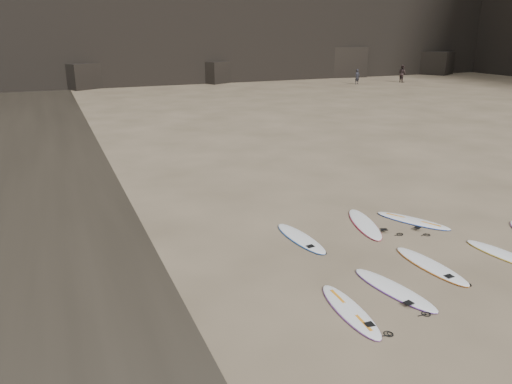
{
  "coord_description": "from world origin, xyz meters",
  "views": [
    {
      "loc": [
        -9.31,
        -9.03,
        5.9
      ],
      "look_at": [
        -4.19,
        3.21,
        1.5
      ],
      "focal_mm": 35.0,
      "sensor_mm": 36.0,
      "label": 1
    }
  ],
  "objects_px": {
    "surfboard_5": "(301,238)",
    "person_b": "(402,74)",
    "surfboard_0": "(350,310)",
    "surfboard_1": "(394,289)",
    "surfboard_2": "(431,265)",
    "surfboard_3": "(505,255)",
    "surfboard_6": "(365,224)",
    "surfboard_7": "(413,220)",
    "person_a": "(357,77)"
  },
  "relations": [
    {
      "from": "person_b",
      "to": "surfboard_0",
      "type": "bearing_deg",
      "value": 139.72
    },
    {
      "from": "surfboard_2",
      "to": "surfboard_6",
      "type": "relative_size",
      "value": 0.94
    },
    {
      "from": "surfboard_1",
      "to": "surfboard_6",
      "type": "distance_m",
      "value": 4.1
    },
    {
      "from": "surfboard_1",
      "to": "person_a",
      "type": "bearing_deg",
      "value": 46.92
    },
    {
      "from": "person_a",
      "to": "surfboard_1",
      "type": "bearing_deg",
      "value": -130.92
    },
    {
      "from": "surfboard_6",
      "to": "surfboard_7",
      "type": "xyz_separation_m",
      "value": [
        1.58,
        -0.36,
        -0.0
      ]
    },
    {
      "from": "surfboard_3",
      "to": "person_b",
      "type": "xyz_separation_m",
      "value": [
        26.03,
        37.47,
        0.9
      ]
    },
    {
      "from": "surfboard_2",
      "to": "surfboard_3",
      "type": "xyz_separation_m",
      "value": [
        2.29,
        -0.29,
        -0.0
      ]
    },
    {
      "from": "surfboard_0",
      "to": "surfboard_6",
      "type": "xyz_separation_m",
      "value": [
        3.19,
        4.1,
        0.0
      ]
    },
    {
      "from": "surfboard_0",
      "to": "surfboard_2",
      "type": "height_order",
      "value": "surfboard_2"
    },
    {
      "from": "surfboard_5",
      "to": "person_b",
      "type": "bearing_deg",
      "value": 44.12
    },
    {
      "from": "surfboard_2",
      "to": "person_b",
      "type": "bearing_deg",
      "value": 49.4
    },
    {
      "from": "surfboard_1",
      "to": "surfboard_3",
      "type": "relative_size",
      "value": 1.05
    },
    {
      "from": "surfboard_3",
      "to": "surfboard_0",
      "type": "bearing_deg",
      "value": 178.28
    },
    {
      "from": "surfboard_3",
      "to": "surfboard_7",
      "type": "bearing_deg",
      "value": 92.55
    },
    {
      "from": "surfboard_1",
      "to": "surfboard_3",
      "type": "bearing_deg",
      "value": -5.44
    },
    {
      "from": "surfboard_2",
      "to": "person_b",
      "type": "distance_m",
      "value": 46.75
    },
    {
      "from": "surfboard_5",
      "to": "person_a",
      "type": "distance_m",
      "value": 42.64
    },
    {
      "from": "person_b",
      "to": "surfboard_2",
      "type": "bearing_deg",
      "value": 141.87
    },
    {
      "from": "surfboard_6",
      "to": "person_a",
      "type": "xyz_separation_m",
      "value": [
        22.55,
        34.39,
        0.74
      ]
    },
    {
      "from": "person_a",
      "to": "surfboard_0",
      "type": "bearing_deg",
      "value": -132.19
    },
    {
      "from": "surfboard_2",
      "to": "person_b",
      "type": "xyz_separation_m",
      "value": [
        28.32,
        37.18,
        0.9
      ]
    },
    {
      "from": "surfboard_2",
      "to": "surfboard_5",
      "type": "height_order",
      "value": "same"
    },
    {
      "from": "surfboard_0",
      "to": "surfboard_7",
      "type": "bearing_deg",
      "value": 41.57
    },
    {
      "from": "surfboard_1",
      "to": "person_a",
      "type": "xyz_separation_m",
      "value": [
        24.27,
        38.12,
        0.75
      ]
    },
    {
      "from": "surfboard_3",
      "to": "surfboard_5",
      "type": "xyz_separation_m",
      "value": [
        -4.58,
        3.16,
        0.0
      ]
    },
    {
      "from": "surfboard_3",
      "to": "surfboard_6",
      "type": "distance_m",
      "value": 4.03
    },
    {
      "from": "surfboard_6",
      "to": "person_a",
      "type": "bearing_deg",
      "value": 73.21
    },
    {
      "from": "surfboard_6",
      "to": "surfboard_3",
      "type": "bearing_deg",
      "value": -40.18
    },
    {
      "from": "surfboard_3",
      "to": "surfboard_7",
      "type": "relative_size",
      "value": 0.97
    },
    {
      "from": "surfboard_1",
      "to": "surfboard_2",
      "type": "xyz_separation_m",
      "value": [
        1.65,
        0.64,
        0.0
      ]
    },
    {
      "from": "surfboard_0",
      "to": "person_b",
      "type": "distance_m",
      "value": 49.48
    },
    {
      "from": "surfboard_5",
      "to": "person_b",
      "type": "relative_size",
      "value": 1.31
    },
    {
      "from": "surfboard_3",
      "to": "person_a",
      "type": "distance_m",
      "value": 42.89
    },
    {
      "from": "surfboard_7",
      "to": "person_a",
      "type": "bearing_deg",
      "value": 30.48
    },
    {
      "from": "surfboard_0",
      "to": "surfboard_3",
      "type": "xyz_separation_m",
      "value": [
        5.4,
        0.74,
        -0.0
      ]
    },
    {
      "from": "surfboard_3",
      "to": "person_a",
      "type": "bearing_deg",
      "value": 52.23
    },
    {
      "from": "surfboard_0",
      "to": "surfboard_6",
      "type": "height_order",
      "value": "surfboard_6"
    },
    {
      "from": "surfboard_1",
      "to": "surfboard_6",
      "type": "bearing_deg",
      "value": 54.54
    },
    {
      "from": "surfboard_0",
      "to": "person_a",
      "type": "height_order",
      "value": "person_a"
    },
    {
      "from": "surfboard_5",
      "to": "surfboard_6",
      "type": "bearing_deg",
      "value": 0.93
    },
    {
      "from": "surfboard_1",
      "to": "surfboard_2",
      "type": "bearing_deg",
      "value": 10.63
    },
    {
      "from": "surfboard_2",
      "to": "surfboard_5",
      "type": "xyz_separation_m",
      "value": [
        -2.29,
        2.87,
        -0.0
      ]
    },
    {
      "from": "surfboard_6",
      "to": "surfboard_5",
      "type": "bearing_deg",
      "value": -158.47
    },
    {
      "from": "surfboard_0",
      "to": "person_b",
      "type": "xyz_separation_m",
      "value": [
        31.43,
        38.2,
        0.9
      ]
    },
    {
      "from": "surfboard_7",
      "to": "person_b",
      "type": "bearing_deg",
      "value": 23.85
    },
    {
      "from": "surfboard_1",
      "to": "surfboard_6",
      "type": "height_order",
      "value": "surfboard_6"
    },
    {
      "from": "surfboard_1",
      "to": "surfboard_3",
      "type": "height_order",
      "value": "surfboard_1"
    },
    {
      "from": "surfboard_1",
      "to": "person_b",
      "type": "xyz_separation_m",
      "value": [
        29.97,
        37.82,
        0.9
      ]
    },
    {
      "from": "surfboard_0",
      "to": "surfboard_6",
      "type": "distance_m",
      "value": 5.2
    }
  ]
}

